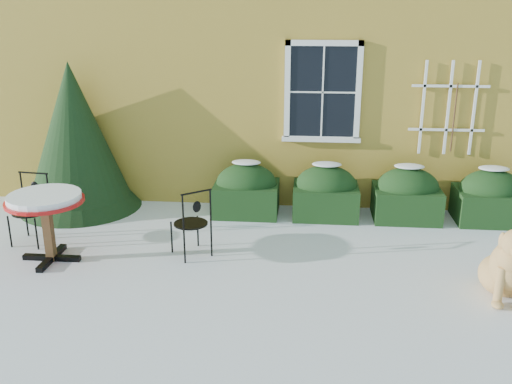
# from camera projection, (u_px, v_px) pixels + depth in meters

# --- Properties ---
(ground) EXTENTS (80.00, 80.00, 0.00)m
(ground) POSITION_uv_depth(u_px,v_px,m) (249.00, 286.00, 7.09)
(ground) COLOR white
(ground) RESTS_ON ground
(house) EXTENTS (12.40, 8.40, 6.40)m
(house) POSITION_uv_depth(u_px,v_px,m) (281.00, 8.00, 12.68)
(house) COLOR gold
(house) RESTS_ON ground
(hedge_row) EXTENTS (4.95, 0.80, 0.91)m
(hedge_row) POSITION_uv_depth(u_px,v_px,m) (366.00, 194.00, 9.23)
(hedge_row) COLOR black
(hedge_row) RESTS_ON ground
(evergreen_shrub) EXTENTS (2.04, 2.04, 2.46)m
(evergreen_shrub) POSITION_uv_depth(u_px,v_px,m) (76.00, 151.00, 9.52)
(evergreen_shrub) COLOR black
(evergreen_shrub) RESTS_ON ground
(bistro_table) EXTENTS (1.03, 1.03, 0.95)m
(bistro_table) POSITION_uv_depth(u_px,v_px,m) (45.00, 206.00, 7.55)
(bistro_table) COLOR black
(bistro_table) RESTS_ON ground
(patio_chair_near) EXTENTS (0.61, 0.61, 0.99)m
(patio_chair_near) POSITION_uv_depth(u_px,v_px,m) (192.00, 222.00, 7.79)
(patio_chair_near) COLOR black
(patio_chair_near) RESTS_ON ground
(patio_chair_far) EXTENTS (0.50, 0.49, 1.02)m
(patio_chair_far) POSITION_uv_depth(u_px,v_px,m) (31.00, 209.00, 8.25)
(patio_chair_far) COLOR black
(patio_chair_far) RESTS_ON ground
(dog) EXTENTS (0.72, 1.05, 0.98)m
(dog) POSITION_uv_depth(u_px,v_px,m) (509.00, 268.00, 6.69)
(dog) COLOR tan
(dog) RESTS_ON ground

